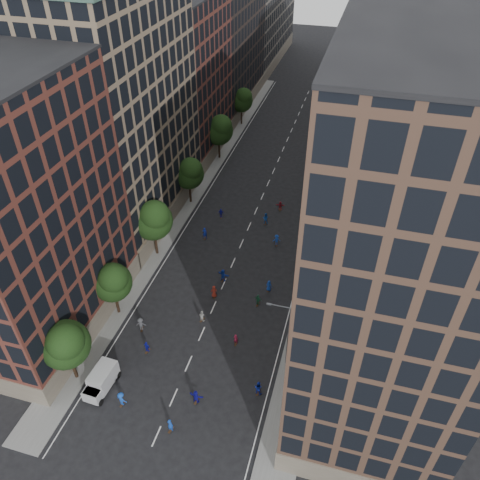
{
  "coord_description": "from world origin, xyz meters",
  "views": [
    {
      "loc": [
        14.44,
        -21.01,
        43.83
      ],
      "look_at": [
        0.23,
        29.88,
        2.0
      ],
      "focal_mm": 35.0,
      "sensor_mm": 36.0,
      "label": 1
    }
  ],
  "objects_px": {
    "streetlamp_near": "(286,333)",
    "cargo_van": "(101,380)",
    "skater_0": "(95,383)",
    "streetlamp_far": "(326,179)",
    "skater_1": "(170,425)",
    "skater_2": "(258,388)"
  },
  "relations": [
    {
      "from": "streetlamp_far",
      "to": "skater_1",
      "type": "distance_m",
      "value": 45.16
    },
    {
      "from": "skater_0",
      "to": "skater_2",
      "type": "height_order",
      "value": "skater_2"
    },
    {
      "from": "streetlamp_near",
      "to": "cargo_van",
      "type": "xyz_separation_m",
      "value": [
        -18.16,
        -8.38,
        -3.92
      ]
    },
    {
      "from": "streetlamp_near",
      "to": "skater_1",
      "type": "xyz_separation_m",
      "value": [
        -9.22,
        -11.0,
        -4.29
      ]
    },
    {
      "from": "streetlamp_near",
      "to": "streetlamp_far",
      "type": "height_order",
      "value": "same"
    },
    {
      "from": "streetlamp_far",
      "to": "streetlamp_near",
      "type": "bearing_deg",
      "value": -90.0
    },
    {
      "from": "skater_0",
      "to": "skater_1",
      "type": "bearing_deg",
      "value": 167.33
    },
    {
      "from": "streetlamp_near",
      "to": "streetlamp_far",
      "type": "distance_m",
      "value": 33.0
    },
    {
      "from": "skater_2",
      "to": "streetlamp_near",
      "type": "bearing_deg",
      "value": -100.83
    },
    {
      "from": "streetlamp_near",
      "to": "cargo_van",
      "type": "relative_size",
      "value": 1.99
    },
    {
      "from": "skater_1",
      "to": "streetlamp_near",
      "type": "bearing_deg",
      "value": -117.16
    },
    {
      "from": "cargo_van",
      "to": "streetlamp_far",
      "type": "bearing_deg",
      "value": 69.61
    },
    {
      "from": "skater_1",
      "to": "skater_2",
      "type": "distance_m",
      "value": 9.78
    },
    {
      "from": "cargo_van",
      "to": "skater_0",
      "type": "xyz_separation_m",
      "value": [
        -0.71,
        -0.25,
        -0.42
      ]
    },
    {
      "from": "skater_0",
      "to": "streetlamp_far",
      "type": "bearing_deg",
      "value": -113.29
    },
    {
      "from": "streetlamp_near",
      "to": "skater_1",
      "type": "bearing_deg",
      "value": -129.97
    },
    {
      "from": "streetlamp_far",
      "to": "skater_2",
      "type": "xyz_separation_m",
      "value": [
        -1.87,
        -37.55,
        -4.26
      ]
    },
    {
      "from": "skater_0",
      "to": "skater_1",
      "type": "xyz_separation_m",
      "value": [
        9.65,
        -2.36,
        0.05
      ]
    },
    {
      "from": "skater_0",
      "to": "skater_2",
      "type": "bearing_deg",
      "value": -165.39
    },
    {
      "from": "skater_1",
      "to": "skater_0",
      "type": "bearing_deg",
      "value": -0.94
    },
    {
      "from": "cargo_van",
      "to": "skater_1",
      "type": "distance_m",
      "value": 9.32
    },
    {
      "from": "skater_1",
      "to": "cargo_van",
      "type": "bearing_deg",
      "value": -3.5
    }
  ]
}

